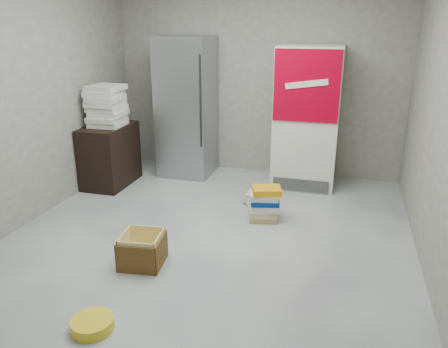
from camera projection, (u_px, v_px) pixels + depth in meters
The scene contains 10 objects.
ground at pixel (200, 250), 4.19m from camera, with size 5.00×5.00×0.00m, color beige.
room_shell at pixel (196, 57), 3.59m from camera, with size 4.04×5.04×2.82m.
steel_fridge at pixel (187, 107), 6.04m from camera, with size 0.70×0.72×1.90m.
coke_cooler at pixel (307, 117), 5.63m from camera, with size 0.80×0.73×1.80m.
wood_shelf at pixel (110, 155), 5.77m from camera, with size 0.50×0.80×0.80m, color black.
supply_box_stack at pixel (106, 106), 5.55m from camera, with size 0.44×0.44×0.52m.
phonebook_stack_main at pixel (265, 204), 4.78m from camera, with size 0.39×0.33×0.38m.
phonebook_stack_side at pixel (259, 198), 5.24m from camera, with size 0.34×0.27×0.13m.
cardboard_box at pixel (142, 252), 3.92m from camera, with size 0.41×0.41×0.30m.
bucket_lid at pixel (92, 324), 3.10m from camera, with size 0.30×0.30×0.08m, color yellow.
Camera 1 is at (1.23, -3.51, 2.08)m, focal length 35.00 mm.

